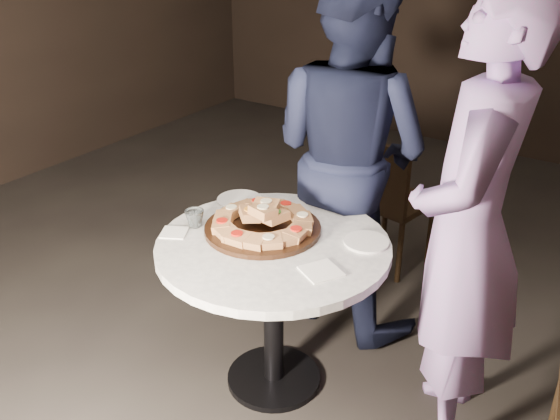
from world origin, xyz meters
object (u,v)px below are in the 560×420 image
table (273,271)px  water_glass (195,219)px  diner_teal (468,232)px  chair_far (387,196)px  focaccia_pile (263,219)px  diner_navy (350,153)px  serving_board (263,228)px

table → water_glass: bearing=-168.0°
table → diner_teal: size_ratio=0.54×
chair_far → diner_teal: (0.78, -1.02, 0.45)m
focaccia_pile → diner_navy: (0.07, 0.63, 0.12)m
water_glass → chair_far: size_ratio=0.10×
chair_far → diner_navy: diner_navy is taller
table → chair_far: chair_far is taller
serving_board → diner_teal: 0.86m
chair_far → diner_navy: 0.68m
focaccia_pile → diner_navy: size_ratio=0.25×
diner_navy → water_glass: bearing=76.6°
table → water_glass: (-0.36, -0.08, 0.18)m
diner_navy → focaccia_pile: bearing=93.9°
water_glass → diner_navy: (0.33, 0.77, 0.13)m
chair_far → diner_teal: size_ratio=0.45×
diner_teal → serving_board: bearing=-92.4°
chair_far → focaccia_pile: bearing=96.2°
focaccia_pile → water_glass: (-0.27, -0.14, -0.01)m
serving_board → water_glass: size_ratio=5.98×
water_glass → diner_teal: (1.10, 0.26, 0.15)m
table → diner_navy: size_ratio=0.56×
table → serving_board: (-0.10, 0.06, 0.15)m
serving_board → water_glass: bearing=-153.0°
water_glass → diner_navy: diner_navy is taller
water_glass → serving_board: bearing=27.0°
serving_board → focaccia_pile: bearing=83.1°
table → diner_teal: bearing=14.3°
table → diner_teal: (0.74, 0.19, 0.33)m
diner_navy → chair_far: bearing=-78.5°
table → water_glass: water_glass is taller
chair_far → table: bearing=100.8°
table → water_glass: 0.41m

